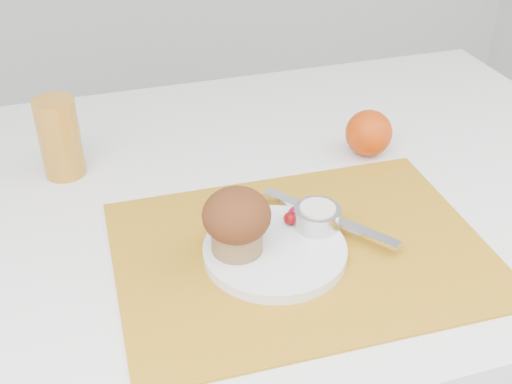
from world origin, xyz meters
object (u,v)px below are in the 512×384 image
object	(u,v)px
plate	(275,251)
juice_glass	(60,138)
orange	(369,133)
table	(256,361)
muffin	(237,221)

from	to	relation	value
plate	juice_glass	size ratio (longest dim) A/B	1.48
plate	orange	world-z (taller)	orange
table	muffin	distance (m)	0.47
orange	juice_glass	size ratio (longest dim) A/B	0.60
table	juice_glass	xyz separation A→B (m)	(-0.27, 0.13, 0.44)
table	orange	xyz separation A→B (m)	(0.20, 0.04, 0.41)
table	orange	distance (m)	0.46
juice_glass	muffin	xyz separation A→B (m)	(0.19, -0.28, 0.00)
plate	muffin	size ratio (longest dim) A/B	2.14
juice_glass	muffin	size ratio (longest dim) A/B	1.44
orange	plate	bearing A→B (deg)	-137.64
table	orange	size ratio (longest dim) A/B	16.18
plate	orange	distance (m)	0.31
table	orange	bearing A→B (deg)	12.46
muffin	plate	bearing A→B (deg)	-10.97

